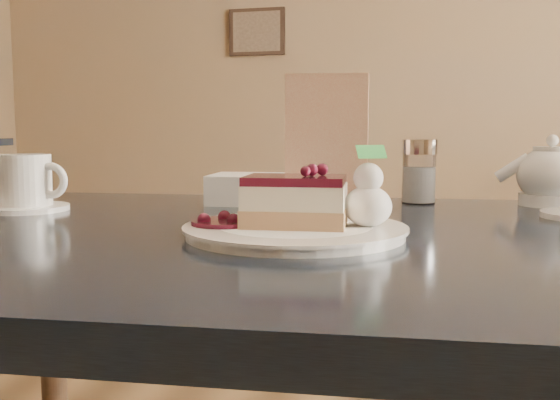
% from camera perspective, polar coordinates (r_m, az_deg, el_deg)
% --- Properties ---
extents(main_table, '(1.23, 0.88, 0.73)m').
position_cam_1_polar(main_table, '(0.78, 1.85, -8.26)').
color(main_table, black).
rests_on(main_table, ground).
extents(dessert_plate, '(0.25, 0.25, 0.01)m').
position_cam_1_polar(dessert_plate, '(0.72, 1.38, -2.88)').
color(dessert_plate, white).
rests_on(dessert_plate, main_table).
extents(cheesecake_slice, '(0.12, 0.09, 0.06)m').
position_cam_1_polar(cheesecake_slice, '(0.71, 1.39, -0.14)').
color(cheesecake_slice, tan).
rests_on(cheesecake_slice, dessert_plate).
extents(whipped_cream, '(0.06, 0.06, 0.05)m').
position_cam_1_polar(whipped_cream, '(0.72, 8.04, -0.54)').
color(whipped_cream, white).
rests_on(whipped_cream, dessert_plate).
extents(berry_sauce, '(0.08, 0.08, 0.01)m').
position_cam_1_polar(berry_sauce, '(0.73, -5.12, -2.07)').
color(berry_sauce, '#3F0618').
rests_on(berry_sauce, dessert_plate).
extents(coffee_set, '(0.14, 0.13, 0.09)m').
position_cam_1_polar(coffee_set, '(1.02, -22.13, 1.22)').
color(coffee_set, white).
rests_on(coffee_set, main_table).
extents(tea_set, '(0.18, 0.26, 0.10)m').
position_cam_1_polar(tea_set, '(1.07, 23.96, 1.56)').
color(tea_set, white).
rests_on(tea_set, main_table).
extents(menu_card, '(0.14, 0.04, 0.21)m').
position_cam_1_polar(menu_card, '(1.04, 4.28, 5.55)').
color(menu_card, '#F8E5B4').
rests_on(menu_card, main_table).
extents(sugar_shaker, '(0.06, 0.06, 0.11)m').
position_cam_1_polar(sugar_shaker, '(1.06, 12.59, 2.61)').
color(sugar_shaker, white).
rests_on(sugar_shaker, main_table).
extents(napkin_stack, '(0.13, 0.13, 0.05)m').
position_cam_1_polar(napkin_stack, '(1.05, -3.06, 1.04)').
color(napkin_stack, white).
rests_on(napkin_stack, main_table).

